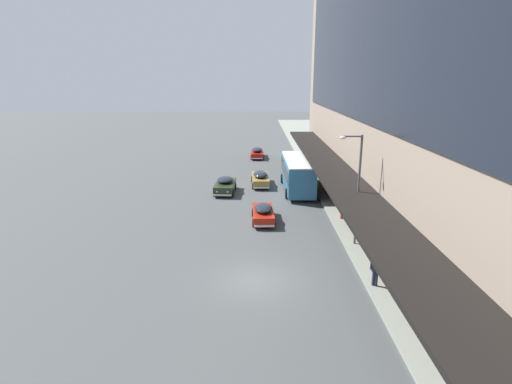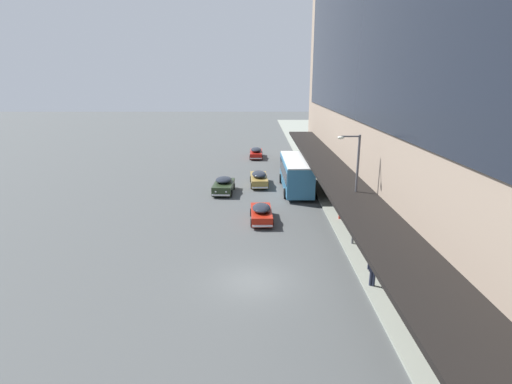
% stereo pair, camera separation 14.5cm
% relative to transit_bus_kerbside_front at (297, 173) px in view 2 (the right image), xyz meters
% --- Properties ---
extents(ground, '(240.00, 240.00, 0.00)m').
position_rel_transit_bus_kerbside_front_xyz_m(ground, '(-4.17, -18.99, -1.89)').
color(ground, '#494C4C').
extents(sidewalk_kerb, '(10.00, 180.00, 0.15)m').
position_rel_transit_bus_kerbside_front_xyz_m(sidewalk_kerb, '(6.83, -18.99, -1.81)').
color(sidewalk_kerb, gray).
rests_on(sidewalk_kerb, ground).
extents(transit_bus_kerbside_front, '(2.90, 9.25, 3.29)m').
position_rel_transit_bus_kerbside_front_xyz_m(transit_bus_kerbside_front, '(0.00, 0.00, 0.00)').
color(transit_bus_kerbside_front, teal).
rests_on(transit_bus_kerbside_front, ground).
extents(sedan_second_mid, '(2.12, 4.41, 1.58)m').
position_rel_transit_bus_kerbside_front_xyz_m(sedan_second_mid, '(-7.28, -0.81, -1.10)').
color(sedan_second_mid, '#22301C').
rests_on(sedan_second_mid, ground).
extents(sedan_lead_mid, '(1.85, 5.01, 1.53)m').
position_rel_transit_bus_kerbside_front_xyz_m(sedan_lead_mid, '(-4.02, 17.53, -1.13)').
color(sedan_lead_mid, '#A61610').
rests_on(sedan_lead_mid, ground).
extents(sedan_oncoming_front, '(1.99, 4.93, 1.56)m').
position_rel_transit_bus_kerbside_front_xyz_m(sedan_oncoming_front, '(-3.72, 2.07, -1.12)').
color(sedan_oncoming_front, olive).
rests_on(sedan_oncoming_front, ground).
extents(sedan_oncoming_rear, '(1.85, 4.32, 1.45)m').
position_rel_transit_bus_kerbside_front_xyz_m(sedan_oncoming_rear, '(-3.62, -9.18, -1.17)').
color(sedan_oncoming_rear, '#A61F10').
rests_on(sedan_oncoming_rear, ground).
extents(pedestrian_at_kerb, '(0.56, 0.40, 1.86)m').
position_rel_transit_bus_kerbside_front_xyz_m(pedestrian_at_kerb, '(2.29, -19.78, -0.71)').
color(pedestrian_at_kerb, '#252A3F').
rests_on(pedestrian_at_kerb, sidewalk_kerb).
extents(street_lamp, '(1.50, 0.28, 7.45)m').
position_rel_transit_bus_kerbside_front_xyz_m(street_lamp, '(2.41, -13.98, 2.57)').
color(street_lamp, '#4C4C51').
rests_on(street_lamp, sidewalk_kerb).
extents(fire_hydrant, '(0.20, 0.40, 0.70)m').
position_rel_transit_bus_kerbside_front_xyz_m(fire_hydrant, '(2.72, -8.95, -1.39)').
color(fire_hydrant, red).
rests_on(fire_hydrant, sidewalk_kerb).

